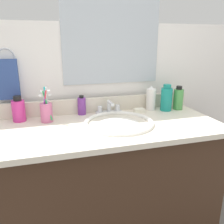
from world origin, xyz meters
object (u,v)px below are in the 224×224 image
Objects in this scene: hand_towel at (8,79)px; soap_bar at (139,111)px; cup_pink at (46,111)px; bottle_lotion_white at (151,99)px; bottle_cream_purple at (82,106)px; bottle_soap_pink at (19,110)px; bottle_mouthwash_teal at (166,99)px; faucet at (109,109)px; bottle_toner_green at (178,99)px.

hand_towel is 0.78m from soap_bar.
hand_towel is 1.14× the size of cup_pink.
bottle_cream_purple is at bearing 177.06° from bottle_lotion_white.
cup_pink is at bearing -19.64° from bottle_soap_pink.
cup_pink reaches higher than bottle_mouthwash_teal.
bottle_mouthwash_teal is 2.60× the size of soap_bar.
faucet is (0.56, -0.08, -0.19)m from hand_towel.
bottle_mouthwash_teal reaches higher than faucet.
bottle_toner_green is (0.45, -0.03, 0.04)m from faucet.
bottle_cream_purple is at bearing 4.46° from bottle_soap_pink.
hand_towel is 1.38× the size of faucet.
bottle_lotion_white is at bearing 0.34° from bottle_soap_pink.
bottle_soap_pink reaches higher than soap_bar.
bottle_toner_green is 0.91× the size of bottle_mouthwash_teal.
hand_towel is 0.18m from bottle_soap_pink.
bottle_toner_green is 0.78× the size of cup_pink.
bottle_soap_pink is at bearing 177.49° from soap_bar.
hand_towel reaches higher than bottle_lotion_white.
hand_towel is 0.43m from bottle_cream_purple.
cup_pink is at bearing -178.68° from bottle_mouthwash_teal.
soap_bar is at bearing -159.30° from bottle_lotion_white.
bottle_lotion_white reaches higher than faucet.
cup_pink is 3.03× the size of soap_bar.
hand_towel is 1.32× the size of bottle_mouthwash_teal.
soap_bar is at bearing -9.49° from bottle_cream_purple.
bottle_toner_green reaches higher than bottle_cream_purple.
bottle_toner_green is at bearing -3.85° from faucet.
soap_bar is at bearing 2.22° from cup_pink.
bottle_soap_pink reaches higher than bottle_cream_purple.
bottle_cream_purple is at bearing -7.30° from hand_towel.
soap_bar is at bearing -9.54° from faucet.
cup_pink is (-0.37, -0.05, 0.03)m from faucet.
bottle_soap_pink is 0.88m from bottle_mouthwash_teal.
bottle_soap_pink is 0.85× the size of bottle_mouthwash_teal.
cup_pink is at bearing -177.78° from soap_bar.
bottle_mouthwash_teal is 0.19m from soap_bar.
bottle_mouthwash_teal is at bearing -176.84° from bottle_toner_green.
bottle_soap_pink is at bearing 177.72° from bottle_mouthwash_teal.
hand_towel is at bearing 119.31° from bottle_soap_pink.
bottle_lotion_white reaches higher than bottle_toner_green.
bottle_mouthwash_teal is (0.88, -0.03, 0.01)m from bottle_soap_pink.
bottle_lotion_white is at bearing 0.92° from faucet.
bottle_lotion_white is at bearing 20.70° from soap_bar.
soap_bar is at bearing 178.59° from bottle_mouthwash_teal.
bottle_lotion_white is at bearing 5.02° from cup_pink.
soap_bar is (0.74, -0.11, -0.21)m from hand_towel.
hand_towel reaches higher than bottle_soap_pink.
hand_towel is 0.85m from bottle_lotion_white.
hand_towel reaches higher than soap_bar.
soap_bar is at bearing -179.92° from bottle_toner_green.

